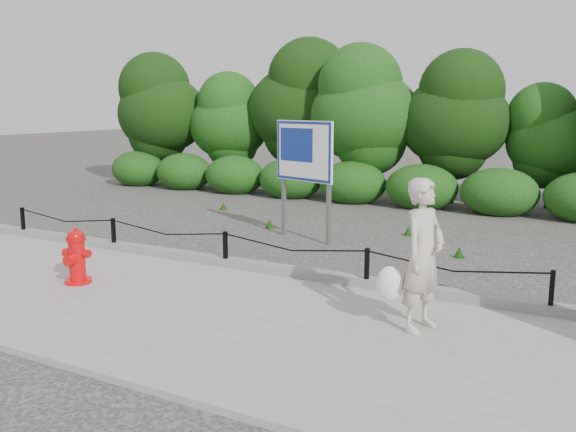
# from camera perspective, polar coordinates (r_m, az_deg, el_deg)

# --- Properties ---
(ground) EXTENTS (90.00, 90.00, 0.00)m
(ground) POSITION_cam_1_polar(r_m,az_deg,el_deg) (10.25, -5.84, -5.17)
(ground) COLOR #2D2B28
(ground) RESTS_ON ground
(sidewalk) EXTENTS (14.00, 4.00, 0.08)m
(sidewalk) POSITION_cam_1_polar(r_m,az_deg,el_deg) (8.74, -13.35, -7.88)
(sidewalk) COLOR gray
(sidewalk) RESTS_ON ground
(curb) EXTENTS (14.00, 0.22, 0.14)m
(curb) POSITION_cam_1_polar(r_m,az_deg,el_deg) (10.25, -5.70, -4.29)
(curb) COLOR slate
(curb) RESTS_ON sidewalk
(chain_barrier) EXTENTS (10.06, 0.06, 0.60)m
(chain_barrier) POSITION_cam_1_polar(r_m,az_deg,el_deg) (10.14, -5.89, -2.68)
(chain_barrier) COLOR black
(chain_barrier) RESTS_ON sidewalk
(treeline) EXTENTS (20.40, 3.96, 5.17)m
(treeline) POSITION_cam_1_polar(r_m,az_deg,el_deg) (17.82, 11.57, 9.87)
(treeline) COLOR black
(treeline) RESTS_ON ground
(fire_hydrant) EXTENTS (0.48, 0.49, 0.85)m
(fire_hydrant) POSITION_cam_1_polar(r_m,az_deg,el_deg) (9.69, -19.18, -3.64)
(fire_hydrant) COLOR red
(fire_hydrant) RESTS_ON sidewalk
(pedestrian) EXTENTS (0.81, 0.76, 1.83)m
(pedestrian) POSITION_cam_1_polar(r_m,az_deg,el_deg) (7.35, 12.35, -3.78)
(pedestrian) COLOR #BDB3A2
(pedestrian) RESTS_ON sidewalk
(advertising_sign) EXTENTS (1.46, 0.53, 2.43)m
(advertising_sign) POSITION_cam_1_polar(r_m,az_deg,el_deg) (12.28, 1.51, 5.58)
(advertising_sign) COLOR slate
(advertising_sign) RESTS_ON ground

